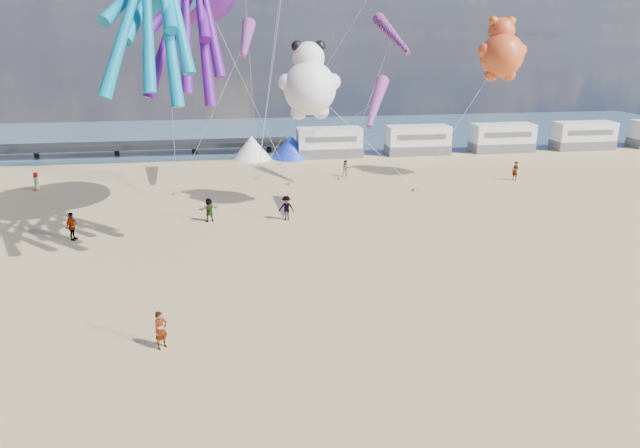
% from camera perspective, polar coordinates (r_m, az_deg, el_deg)
% --- Properties ---
extents(ground, '(120.00, 120.00, 0.00)m').
position_cam_1_polar(ground, '(21.79, 2.77, -15.25)').
color(ground, tan).
rests_on(ground, ground).
extents(water, '(120.00, 120.00, 0.00)m').
position_cam_1_polar(water, '(73.85, -5.68, 8.91)').
color(water, '#355266').
rests_on(water, ground).
extents(motorhome_0, '(6.60, 2.50, 3.00)m').
position_cam_1_polar(motorhome_0, '(59.52, 0.93, 8.16)').
color(motorhome_0, silver).
rests_on(motorhome_0, ground).
extents(motorhome_1, '(6.60, 2.50, 3.00)m').
position_cam_1_polar(motorhome_1, '(61.79, 9.75, 8.28)').
color(motorhome_1, silver).
rests_on(motorhome_1, ground).
extents(motorhome_2, '(6.60, 2.50, 3.00)m').
position_cam_1_polar(motorhome_2, '(65.37, 17.77, 8.22)').
color(motorhome_2, silver).
rests_on(motorhome_2, ground).
extents(motorhome_3, '(6.60, 2.50, 3.00)m').
position_cam_1_polar(motorhome_3, '(70.07, 24.83, 8.03)').
color(motorhome_3, silver).
rests_on(motorhome_3, ground).
extents(tent_white, '(4.00, 4.00, 2.40)m').
position_cam_1_polar(tent_white, '(58.80, -6.85, 7.61)').
color(tent_white, white).
rests_on(tent_white, ground).
extents(tent_blue, '(4.00, 4.00, 2.40)m').
position_cam_1_polar(tent_blue, '(59.06, -2.93, 7.76)').
color(tent_blue, '#1933CC').
rests_on(tent_blue, ground).
extents(standing_person, '(0.70, 0.68, 1.61)m').
position_cam_1_polar(standing_person, '(24.13, -15.63, -10.17)').
color(standing_person, tan).
rests_on(standing_person, ground).
extents(beachgoer_0, '(0.56, 0.65, 1.52)m').
position_cam_1_polar(beachgoer_0, '(51.81, -26.50, 3.83)').
color(beachgoer_0, '#7F6659').
rests_on(beachgoer_0, ground).
extents(beachgoer_1, '(0.79, 0.58, 1.49)m').
position_cam_1_polar(beachgoer_1, '(51.12, 2.58, 5.57)').
color(beachgoer_1, '#7F6659').
rests_on(beachgoer_1, ground).
extents(beachgoer_2, '(1.00, 0.89, 1.72)m').
position_cam_1_polar(beachgoer_2, '(38.87, -3.37, 1.60)').
color(beachgoer_2, '#7F6659').
rests_on(beachgoer_2, ground).
extents(beachgoer_3, '(0.98, 1.30, 1.78)m').
position_cam_1_polar(beachgoer_3, '(38.18, -23.58, -0.22)').
color(beachgoer_3, '#7F6659').
rests_on(beachgoer_3, ground).
extents(beachgoer_4, '(1.03, 0.76, 1.63)m').
position_cam_1_polar(beachgoer_4, '(39.31, -11.04, 1.41)').
color(beachgoer_4, '#7F6659').
rests_on(beachgoer_4, ground).
extents(beachgoer_5, '(1.09, 1.60, 1.66)m').
position_cam_1_polar(beachgoer_5, '(52.54, 18.94, 5.04)').
color(beachgoer_5, '#7F6659').
rests_on(beachgoer_5, ground).
extents(sandbag_a, '(0.50, 0.35, 0.22)m').
position_cam_1_polar(sandbag_a, '(46.81, -14.09, 3.03)').
color(sandbag_a, gray).
rests_on(sandbag_a, ground).
extents(sandbag_b, '(0.50, 0.35, 0.22)m').
position_cam_1_polar(sandbag_b, '(48.40, -2.90, 4.06)').
color(sandbag_b, gray).
rests_on(sandbag_b, ground).
extents(sandbag_c, '(0.50, 0.35, 0.22)m').
position_cam_1_polar(sandbag_c, '(47.09, 9.61, 3.42)').
color(sandbag_c, gray).
rests_on(sandbag_c, ground).
extents(sandbag_d, '(0.50, 0.35, 0.22)m').
position_cam_1_polar(sandbag_d, '(50.12, 2.16, 4.57)').
color(sandbag_d, gray).
rests_on(sandbag_d, ground).
extents(sandbag_e, '(0.50, 0.35, 0.22)m').
position_cam_1_polar(sandbag_e, '(50.48, -6.24, 4.57)').
color(sandbag_e, gray).
rests_on(sandbag_e, ground).
extents(kite_panda, '(5.25, 5.06, 6.19)m').
position_cam_1_polar(kite_panda, '(39.81, -1.04, 13.44)').
color(kite_panda, white).
extents(kite_teddy_orange, '(4.31, 4.06, 5.99)m').
position_cam_1_polar(kite_teddy_orange, '(50.35, 17.73, 15.78)').
color(kite_teddy_orange, '#D74D20').
extents(windsock_left, '(1.83, 6.75, 6.67)m').
position_cam_1_polar(windsock_left, '(46.08, -7.38, 17.86)').
color(windsock_left, red).
extents(windsock_mid, '(2.14, 5.99, 5.90)m').
position_cam_1_polar(windsock_mid, '(46.61, 7.28, 18.25)').
color(windsock_mid, red).
extents(windsock_right, '(2.95, 5.09, 5.17)m').
position_cam_1_polar(windsock_right, '(37.79, 5.62, 11.99)').
color(windsock_right, red).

